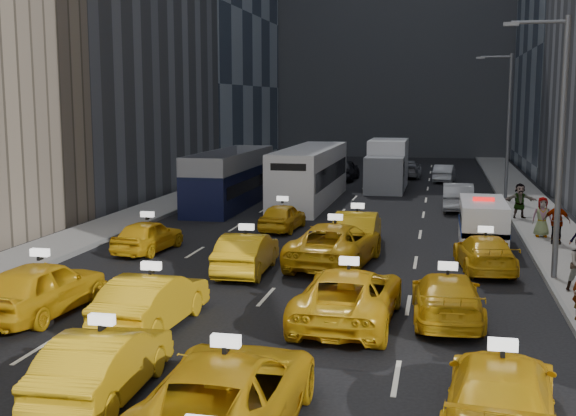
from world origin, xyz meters
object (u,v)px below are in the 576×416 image
nypd_van (483,224)px  double_decker (231,179)px  city_bus (310,175)px  box_truck (387,165)px

nypd_van → double_decker: 16.64m
nypd_van → double_decker: size_ratio=0.44×
city_bus → nypd_van: bearing=-43.1°
box_truck → city_bus: bearing=-111.2°
double_decker → box_truck: 13.19m
double_decker → city_bus: bearing=26.4°
nypd_van → box_truck: size_ratio=0.64×
nypd_van → city_bus: 14.97m
nypd_van → city_bus: bearing=128.5°
nypd_van → double_decker: (-13.97, 9.03, 0.65)m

